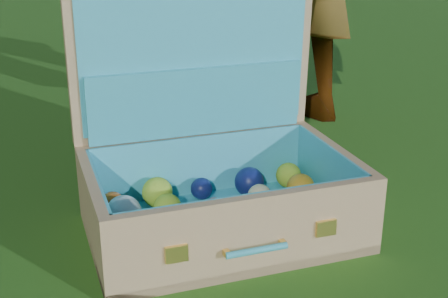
{
  "coord_description": "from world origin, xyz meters",
  "views": [
    {
      "loc": [
        0.22,
        -1.13,
        0.71
      ],
      "look_at": [
        0.12,
        0.22,
        0.18
      ],
      "focal_mm": 50.0,
      "sensor_mm": 36.0,
      "label": 1
    }
  ],
  "objects": [
    {
      "name": "suitcase",
      "position": [
        0.09,
        0.21,
        0.16
      ],
      "size": [
        0.72,
        0.63,
        0.58
      ],
      "rotation": [
        0.0,
        0.0,
        0.4
      ],
      "color": "tan",
      "rests_on": "ground"
    },
    {
      "name": "ground",
      "position": [
        0.0,
        0.0,
        0.0
      ],
      "size": [
        60.0,
        60.0,
        0.0
      ],
      "primitive_type": "plane",
      "color": "#215114",
      "rests_on": "ground"
    }
  ]
}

